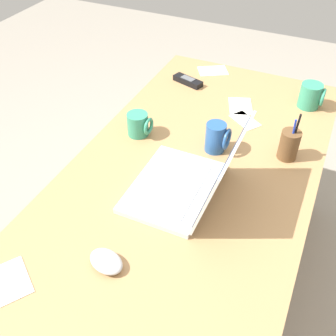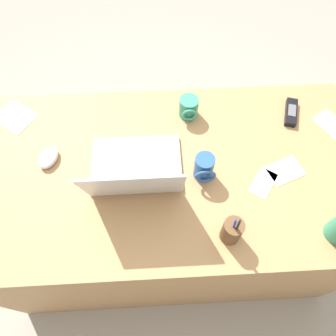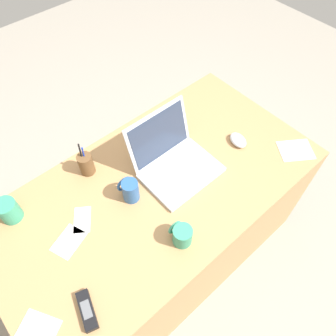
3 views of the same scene
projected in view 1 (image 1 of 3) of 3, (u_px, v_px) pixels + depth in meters
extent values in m
plane|color=gray|center=(188.00, 285.00, 1.82)|extent=(6.00, 6.00, 0.00)
cube|color=#A87C4F|center=(191.00, 234.00, 1.58)|extent=(1.50, 0.79, 0.72)
cube|color=silver|center=(173.00, 187.00, 1.25)|extent=(0.33, 0.24, 0.02)
cube|color=silver|center=(179.00, 187.00, 1.24)|extent=(0.27, 0.12, 0.00)
cube|color=silver|center=(152.00, 178.00, 1.27)|extent=(0.09, 0.05, 0.00)
cube|color=silver|center=(223.00, 171.00, 1.12)|extent=(0.32, 0.07, 0.23)
cube|color=#283347|center=(222.00, 171.00, 1.12)|extent=(0.29, 0.06, 0.20)
ellipsoid|color=silver|center=(106.00, 261.00, 1.03)|extent=(0.09, 0.12, 0.03)
cylinder|color=#338C6B|center=(138.00, 124.00, 1.45)|extent=(0.08, 0.08, 0.09)
torus|color=#338C6B|center=(149.00, 126.00, 1.43)|extent=(0.06, 0.01, 0.06)
cylinder|color=#26518C|center=(215.00, 137.00, 1.37)|extent=(0.07, 0.07, 0.11)
torus|color=#26518C|center=(227.00, 139.00, 1.36)|extent=(0.08, 0.01, 0.08)
cylinder|color=#338C6B|center=(310.00, 96.00, 1.59)|extent=(0.09, 0.09, 0.10)
torus|color=#338C6B|center=(323.00, 97.00, 1.57)|extent=(0.07, 0.01, 0.07)
cube|color=black|center=(188.00, 81.00, 1.75)|extent=(0.08, 0.14, 0.02)
cube|color=#595B60|center=(188.00, 78.00, 1.75)|extent=(0.05, 0.07, 0.00)
cylinder|color=brown|center=(289.00, 145.00, 1.34)|extent=(0.07, 0.07, 0.11)
cylinder|color=#1933B2|center=(293.00, 137.00, 1.31)|extent=(0.01, 0.01, 0.14)
cylinder|color=black|center=(295.00, 133.00, 1.31)|extent=(0.02, 0.01, 0.16)
cube|color=white|center=(240.00, 106.00, 1.62)|extent=(0.15, 0.13, 0.00)
cube|color=white|center=(213.00, 71.00, 1.85)|extent=(0.15, 0.16, 0.00)
cube|color=white|center=(245.00, 120.00, 1.54)|extent=(0.12, 0.14, 0.00)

